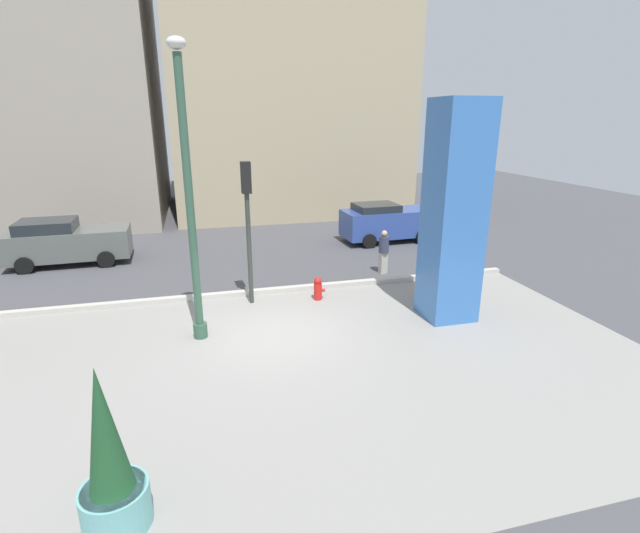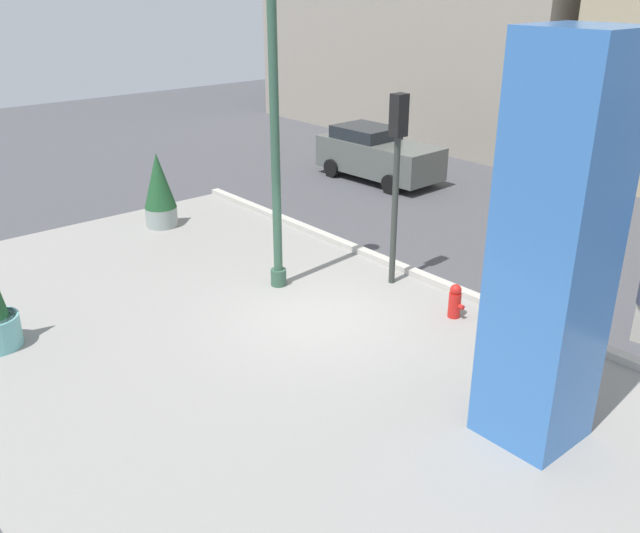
{
  "view_description": "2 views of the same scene",
  "coord_description": "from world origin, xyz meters",
  "px_view_note": "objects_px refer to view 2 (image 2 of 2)",
  "views": [
    {
      "loc": [
        -1.64,
        -11.34,
        5.54
      ],
      "look_at": [
        1.12,
        -0.78,
        2.07
      ],
      "focal_mm": 26.37,
      "sensor_mm": 36.0,
      "label": 1
    },
    {
      "loc": [
        9.73,
        -8.25,
        6.58
      ],
      "look_at": [
        1.14,
        -0.95,
        1.79
      ],
      "focal_mm": 38.35,
      "sensor_mm": 36.0,
      "label": 2
    }
  ],
  "objects_px": {
    "traffic_light_far_side": "(397,159)",
    "car_far_lane": "(377,154)",
    "potted_plant_near_left": "(159,190)",
    "lamp_post": "(275,133)",
    "art_pillar_blue": "(554,253)",
    "fire_hydrant": "(455,301)"
  },
  "relations": [
    {
      "from": "traffic_light_far_side",
      "to": "car_far_lane",
      "type": "height_order",
      "value": "traffic_light_far_side"
    },
    {
      "from": "lamp_post",
      "to": "art_pillar_blue",
      "type": "relative_size",
      "value": 1.2
    },
    {
      "from": "lamp_post",
      "to": "potted_plant_near_left",
      "type": "distance_m",
      "value": 5.95
    },
    {
      "from": "potted_plant_near_left",
      "to": "traffic_light_far_side",
      "type": "distance_m",
      "value": 7.56
    },
    {
      "from": "potted_plant_near_left",
      "to": "car_far_lane",
      "type": "relative_size",
      "value": 0.47
    },
    {
      "from": "fire_hydrant",
      "to": "traffic_light_far_side",
      "type": "xyz_separation_m",
      "value": [
        -2.07,
        0.28,
        2.58
      ]
    },
    {
      "from": "fire_hydrant",
      "to": "car_far_lane",
      "type": "distance_m",
      "value": 10.62
    },
    {
      "from": "fire_hydrant",
      "to": "lamp_post",
      "type": "bearing_deg",
      "value": -153.51
    },
    {
      "from": "art_pillar_blue",
      "to": "fire_hydrant",
      "type": "distance_m",
      "value": 4.74
    },
    {
      "from": "fire_hydrant",
      "to": "car_far_lane",
      "type": "relative_size",
      "value": 0.16
    },
    {
      "from": "traffic_light_far_side",
      "to": "car_far_lane",
      "type": "xyz_separation_m",
      "value": [
        -6.51,
        5.96,
        -2.05
      ]
    },
    {
      "from": "art_pillar_blue",
      "to": "lamp_post",
      "type": "bearing_deg",
      "value": 177.18
    },
    {
      "from": "lamp_post",
      "to": "art_pillar_blue",
      "type": "height_order",
      "value": "lamp_post"
    },
    {
      "from": "fire_hydrant",
      "to": "car_far_lane",
      "type": "xyz_separation_m",
      "value": [
        -8.59,
        6.23,
        0.53
      ]
    },
    {
      "from": "potted_plant_near_left",
      "to": "lamp_post",
      "type": "bearing_deg",
      "value": 0.77
    },
    {
      "from": "fire_hydrant",
      "to": "traffic_light_far_side",
      "type": "bearing_deg",
      "value": 172.4
    },
    {
      "from": "art_pillar_blue",
      "to": "car_far_lane",
      "type": "xyz_separation_m",
      "value": [
        -11.87,
        8.4,
        -2.12
      ]
    },
    {
      "from": "art_pillar_blue",
      "to": "potted_plant_near_left",
      "type": "xyz_separation_m",
      "value": [
        -12.35,
        0.27,
        -1.96
      ]
    },
    {
      "from": "fire_hydrant",
      "to": "car_far_lane",
      "type": "bearing_deg",
      "value": 144.03
    },
    {
      "from": "art_pillar_blue",
      "to": "car_far_lane",
      "type": "bearing_deg",
      "value": 144.72
    },
    {
      "from": "potted_plant_near_left",
      "to": "car_far_lane",
      "type": "xyz_separation_m",
      "value": [
        0.48,
        8.13,
        -0.16
      ]
    },
    {
      "from": "traffic_light_far_side",
      "to": "potted_plant_near_left",
      "type": "bearing_deg",
      "value": -162.74
    }
  ]
}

